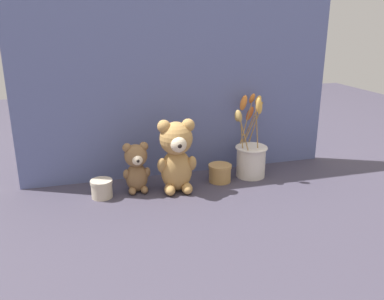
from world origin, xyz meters
The scene contains 7 objects.
ground_plane centered at (0.00, 0.00, 0.00)m, with size 4.00×4.00×0.00m, color #3D3847.
backdrop_wall centered at (0.00, 0.17, 0.37)m, with size 1.21×0.02×0.74m.
teddy_bear_large centered at (-0.06, -0.01, 0.14)m, with size 0.14×0.13×0.26m.
teddy_bear_medium centered at (-0.20, 0.03, 0.09)m, with size 0.10×0.09×0.18m.
flower_vase centered at (0.25, 0.05, 0.09)m, with size 0.15×0.16×0.32m.
decorative_tin_tall centered at (-0.33, 0.01, 0.03)m, with size 0.08×0.08×0.06m.
decorative_tin_short centered at (0.11, 0.03, 0.03)m, with size 0.09×0.09×0.07m.
Camera 1 is at (-0.39, -1.31, 0.59)m, focal length 38.00 mm.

